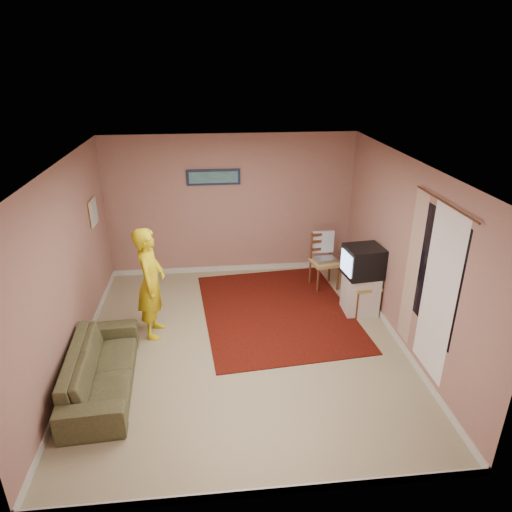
{
  "coord_description": "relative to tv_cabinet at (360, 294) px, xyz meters",
  "views": [
    {
      "loc": [
        -0.38,
        -5.5,
        3.79
      ],
      "look_at": [
        0.26,
        0.6,
        1.11
      ],
      "focal_mm": 32.0,
      "sensor_mm": 36.0,
      "label": 1
    }
  ],
  "objects": [
    {
      "name": "ground",
      "position": [
        -1.95,
        -0.73,
        -0.32
      ],
      "size": [
        5.0,
        5.0,
        0.0
      ],
      "primitive_type": "plane",
      "color": "tan",
      "rests_on": "ground"
    },
    {
      "name": "wall_back",
      "position": [
        -1.95,
        1.77,
        0.98
      ],
      "size": [
        4.5,
        0.02,
        2.6
      ],
      "primitive_type": "cube",
      "color": "#9F7468",
      "rests_on": "ground"
    },
    {
      "name": "wall_front",
      "position": [
        -1.95,
        -3.23,
        0.98
      ],
      "size": [
        4.5,
        0.02,
        2.6
      ],
      "primitive_type": "cube",
      "color": "#9F7468",
      "rests_on": "ground"
    },
    {
      "name": "wall_left",
      "position": [
        -4.2,
        -0.73,
        0.98
      ],
      "size": [
        0.02,
        5.0,
        2.6
      ],
      "primitive_type": "cube",
      "color": "#9F7468",
      "rests_on": "ground"
    },
    {
      "name": "wall_right",
      "position": [
        0.3,
        -0.73,
        0.98
      ],
      "size": [
        0.02,
        5.0,
        2.6
      ],
      "primitive_type": "cube",
      "color": "#9F7468",
      "rests_on": "ground"
    },
    {
      "name": "ceiling",
      "position": [
        -1.95,
        -0.73,
        2.28
      ],
      "size": [
        4.5,
        5.0,
        0.02
      ],
      "primitive_type": "cube",
      "color": "silver",
      "rests_on": "wall_back"
    },
    {
      "name": "baseboard_back",
      "position": [
        -1.95,
        1.76,
        -0.27
      ],
      "size": [
        4.5,
        0.02,
        0.1
      ],
      "primitive_type": "cube",
      "color": "silver",
      "rests_on": "ground"
    },
    {
      "name": "baseboard_front",
      "position": [
        -1.95,
        -3.22,
        -0.27
      ],
      "size": [
        4.5,
        0.02,
        0.1
      ],
      "primitive_type": "cube",
      "color": "silver",
      "rests_on": "ground"
    },
    {
      "name": "baseboard_left",
      "position": [
        -4.19,
        -0.73,
        -0.27
      ],
      "size": [
        0.02,
        5.0,
        0.1
      ],
      "primitive_type": "cube",
      "color": "silver",
      "rests_on": "ground"
    },
    {
      "name": "baseboard_right",
      "position": [
        0.29,
        -0.73,
        -0.27
      ],
      "size": [
        0.02,
        5.0,
        0.1
      ],
      "primitive_type": "cube",
      "color": "silver",
      "rests_on": "ground"
    },
    {
      "name": "window",
      "position": [
        0.29,
        -1.63,
        1.13
      ],
      "size": [
        0.01,
        1.1,
        1.5
      ],
      "primitive_type": "cube",
      "color": "black",
      "rests_on": "wall_right"
    },
    {
      "name": "curtain_sheer",
      "position": [
        0.28,
        -1.78,
        0.93
      ],
      "size": [
        0.01,
        0.75,
        2.1
      ],
      "primitive_type": "cube",
      "color": "white",
      "rests_on": "wall_right"
    },
    {
      "name": "curtain_floral",
      "position": [
        0.26,
        -1.08,
        0.93
      ],
      "size": [
        0.01,
        0.35,
        2.1
      ],
      "primitive_type": "cube",
      "color": "beige",
      "rests_on": "wall_right"
    },
    {
      "name": "curtain_rod",
      "position": [
        0.25,
        -1.63,
        2.0
      ],
      "size": [
        0.02,
        1.4,
        0.02
      ],
      "primitive_type": "cylinder",
      "rotation": [
        1.57,
        0.0,
        0.0
      ],
      "color": "brown",
      "rests_on": "wall_right"
    },
    {
      "name": "picture_back",
      "position": [
        -2.25,
        1.73,
        1.53
      ],
      "size": [
        0.95,
        0.04,
        0.28
      ],
      "color": "#161D3C",
      "rests_on": "wall_back"
    },
    {
      "name": "picture_left",
      "position": [
        -4.17,
        0.87,
        1.23
      ],
      "size": [
        0.04,
        0.38,
        0.42
      ],
      "color": "beige",
      "rests_on": "wall_left"
    },
    {
      "name": "area_rug",
      "position": [
        -1.32,
        0.14,
        -0.32
      ],
      "size": [
        2.57,
        3.1,
        0.02
      ],
      "primitive_type": "cube",
      "rotation": [
        0.0,
        0.0,
        0.09
      ],
      "color": "black",
      "rests_on": "ground"
    },
    {
      "name": "tv_cabinet",
      "position": [
        0.0,
        0.0,
        0.0
      ],
      "size": [
        0.51,
        0.46,
        0.65
      ],
      "primitive_type": "cube",
      "color": "silver",
      "rests_on": "ground"
    },
    {
      "name": "crt_tv",
      "position": [
        -0.01,
        -0.0,
        0.56
      ],
      "size": [
        0.61,
        0.56,
        0.48
      ],
      "rotation": [
        0.0,
        0.0,
        0.11
      ],
      "color": "black",
      "rests_on": "tv_cabinet"
    },
    {
      "name": "chair_a",
      "position": [
        -0.37,
        0.91,
        0.28
      ],
      "size": [
        0.51,
        0.49,
        0.53
      ],
      "rotation": [
        0.0,
        0.0,
        0.17
      ],
      "color": "tan",
      "rests_on": "ground"
    },
    {
      "name": "dvd_player",
      "position": [
        -0.37,
        0.91,
        0.21
      ],
      "size": [
        0.41,
        0.32,
        0.06
      ],
      "primitive_type": "cube",
      "rotation": [
        0.0,
        0.0,
        0.19
      ],
      "color": "#ADAEB2",
      "rests_on": "chair_a"
    },
    {
      "name": "blue_throw",
      "position": [
        -0.37,
        1.1,
        0.47
      ],
      "size": [
        0.38,
        0.05,
        0.4
      ],
      "primitive_type": "cube",
      "color": "#83A9D7",
      "rests_on": "chair_a"
    },
    {
      "name": "chair_b",
      "position": [
        0.05,
        -0.01,
        0.28
      ],
      "size": [
        0.47,
        0.49,
        0.54
      ],
      "rotation": [
        0.0,
        0.0,
        -1.47
      ],
      "color": "tan",
      "rests_on": "ground"
    },
    {
      "name": "game_console",
      "position": [
        0.05,
        -0.01,
        0.21
      ],
      "size": [
        0.26,
        0.22,
        0.04
      ],
      "primitive_type": "cube",
      "rotation": [
        0.0,
        0.0,
        -0.3
      ],
      "color": "white",
      "rests_on": "chair_b"
    },
    {
      "name": "sofa",
      "position": [
        -3.75,
        -1.47,
        -0.05
      ],
      "size": [
        0.85,
        1.94,
        0.55
      ],
      "primitive_type": "imported",
      "rotation": [
        0.0,
        0.0,
        1.63
      ],
      "color": "brown",
      "rests_on": "ground"
    },
    {
      "name": "person",
      "position": [
        -3.22,
        -0.3,
        0.51
      ],
      "size": [
        0.45,
        0.64,
        1.67
      ],
      "primitive_type": "imported",
      "rotation": [
        0.0,
        0.0,
        1.48
      ],
      "color": "gold",
      "rests_on": "ground"
    }
  ]
}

